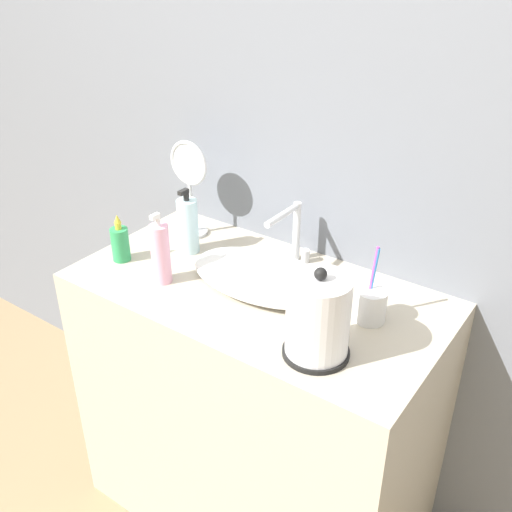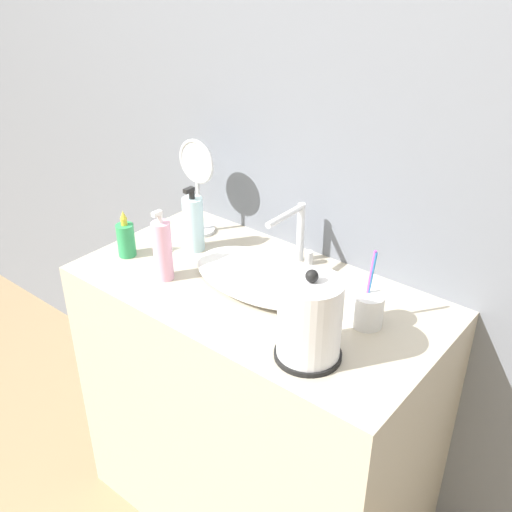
{
  "view_description": "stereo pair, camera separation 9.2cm",
  "coord_description": "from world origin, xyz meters",
  "views": [
    {
      "loc": [
        0.79,
        -0.84,
        1.73
      ],
      "look_at": [
        -0.0,
        0.27,
        0.97
      ],
      "focal_mm": 42.0,
      "sensor_mm": 36.0,
      "label": 1
    },
    {
      "loc": [
        0.86,
        -0.79,
        1.73
      ],
      "look_at": [
        -0.0,
        0.27,
        0.97
      ],
      "focal_mm": 42.0,
      "sensor_mm": 36.0,
      "label": 2
    }
  ],
  "objects": [
    {
      "name": "electric_kettle",
      "position": [
        0.27,
        0.12,
        0.96
      ],
      "size": [
        0.15,
        0.15,
        0.23
      ],
      "color": "black",
      "rests_on": "vanity_counter"
    },
    {
      "name": "lotion_bottle",
      "position": [
        -0.29,
        0.33,
        0.95
      ],
      "size": [
        0.06,
        0.06,
        0.2
      ],
      "color": "silver",
      "rests_on": "vanity_counter"
    },
    {
      "name": "vanity_mirror",
      "position": [
        -0.35,
        0.42,
        1.04
      ],
      "size": [
        0.14,
        0.1,
        0.3
      ],
      "color": "silver",
      "rests_on": "vanity_counter"
    },
    {
      "name": "toothbrush_cup",
      "position": [
        0.31,
        0.31,
        0.91
      ],
      "size": [
        0.08,
        0.08,
        0.2
      ],
      "color": "silver",
      "rests_on": "vanity_counter"
    },
    {
      "name": "shampoo_bottle",
      "position": [
        -0.23,
        0.15,
        0.96
      ],
      "size": [
        0.05,
        0.05,
        0.21
      ],
      "color": "#EAA8C6",
      "rests_on": "vanity_counter"
    },
    {
      "name": "vanity_counter",
      "position": [
        0.0,
        0.27,
        0.43
      ],
      "size": [
        1.02,
        0.54,
        0.87
      ],
      "color": "#B7AD99",
      "rests_on": "ground_plane"
    },
    {
      "name": "faucet",
      "position": [
        0.0,
        0.44,
        0.97
      ],
      "size": [
        0.06,
        0.16,
        0.18
      ],
      "color": "silver",
      "rests_on": "vanity_counter"
    },
    {
      "name": "mouthwash_bottle",
      "position": [
        -0.41,
        0.17,
        0.92
      ],
      "size": [
        0.05,
        0.05,
        0.14
      ],
      "color": "#2D9956",
      "rests_on": "vanity_counter"
    },
    {
      "name": "sink_basin",
      "position": [
        -0.0,
        0.3,
        0.9
      ],
      "size": [
        0.42,
        0.25,
        0.05
      ],
      "color": "white",
      "rests_on": "vanity_counter"
    },
    {
      "name": "wall_back",
      "position": [
        0.0,
        0.56,
        1.3
      ],
      "size": [
        6.0,
        0.04,
        2.6
      ],
      "color": "slate",
      "rests_on": "ground_plane"
    }
  ]
}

